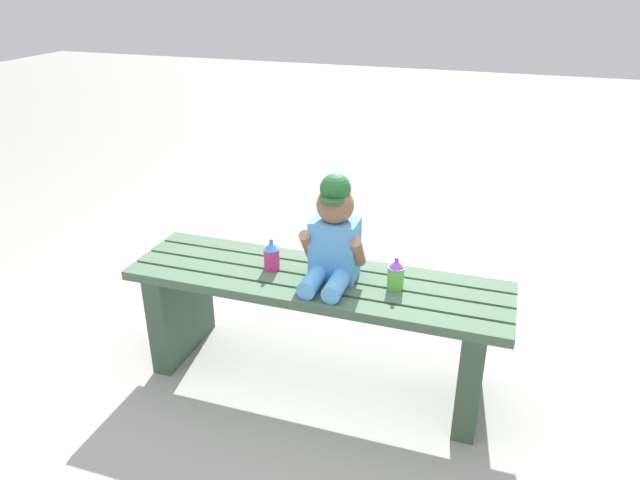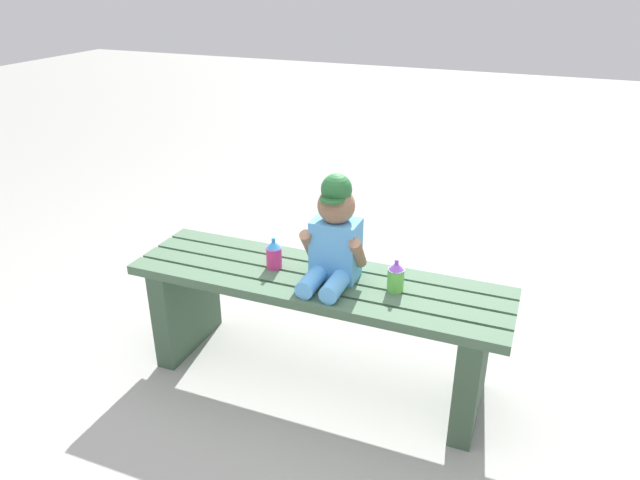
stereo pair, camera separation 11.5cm
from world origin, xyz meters
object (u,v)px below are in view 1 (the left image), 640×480
(sippy_cup_right, at_px, (396,274))
(sippy_cup_left, at_px, (272,255))
(park_bench, at_px, (316,312))
(child_figure, at_px, (333,235))

(sippy_cup_right, bearing_deg, sippy_cup_left, 180.00)
(park_bench, bearing_deg, sippy_cup_right, 2.14)
(sippy_cup_left, bearing_deg, child_figure, -0.68)
(child_figure, height_order, sippy_cup_right, child_figure)
(park_bench, relative_size, sippy_cup_left, 11.64)
(child_figure, xyz_separation_m, sippy_cup_right, (0.23, 0.00, -0.12))
(park_bench, bearing_deg, child_figure, 7.39)
(park_bench, distance_m, sippy_cup_left, 0.28)
(park_bench, xyz_separation_m, child_figure, (0.06, 0.01, 0.33))
(sippy_cup_left, bearing_deg, sippy_cup_right, 0.00)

